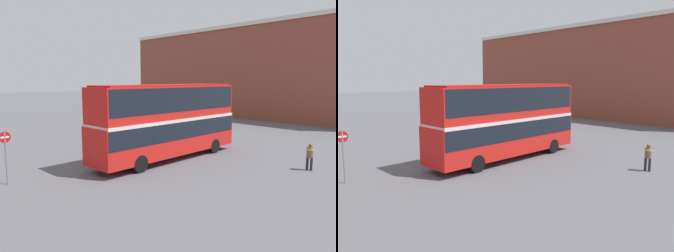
{
  "view_description": "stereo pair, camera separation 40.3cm",
  "coord_description": "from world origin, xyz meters",
  "views": [
    {
      "loc": [
        -13.27,
        -16.32,
        5.27
      ],
      "look_at": [
        1.02,
        -0.58,
        2.22
      ],
      "focal_mm": 35.0,
      "sensor_mm": 36.0,
      "label": 1
    },
    {
      "loc": [
        -12.97,
        -16.59,
        5.27
      ],
      "look_at": [
        1.02,
        -0.58,
        2.22
      ],
      "focal_mm": 35.0,
      "sensor_mm": 36.0,
      "label": 2
    }
  ],
  "objects": [
    {
      "name": "parked_car_kerb_near",
      "position": [
        10.57,
        7.63,
        0.83
      ],
      "size": [
        4.9,
        2.57,
        1.66
      ],
      "rotation": [
        0.0,
        0.0,
        2.96
      ],
      "color": "silver",
      "rests_on": "ground_plane"
    },
    {
      "name": "no_entry_sign",
      "position": [
        -8.55,
        0.92,
        1.77
      ],
      "size": [
        0.57,
        0.08,
        2.7
      ],
      "color": "gray",
      "rests_on": "ground_plane"
    },
    {
      "name": "building_row_right",
      "position": [
        28.87,
        12.08,
        6.32
      ],
      "size": [
        10.88,
        39.57,
        12.61
      ],
      "color": "brown",
      "rests_on": "ground_plane"
    },
    {
      "name": "pedestrian_foreground",
      "position": [
        5.26,
        -8.14,
        0.97
      ],
      "size": [
        0.41,
        0.41,
        1.58
      ],
      "rotation": [
        0.0,
        0.0,
        3.19
      ],
      "color": "#232328",
      "rests_on": "ground_plane"
    },
    {
      "name": "double_decker_bus",
      "position": [
        1.02,
        -0.58,
        2.81
      ],
      "size": [
        11.46,
        3.15,
        4.92
      ],
      "rotation": [
        0.0,
        0.0,
        0.06
      ],
      "color": "red",
      "rests_on": "ground_plane"
    },
    {
      "name": "ground_plane",
      "position": [
        0.0,
        0.0,
        0.0
      ],
      "size": [
        240.0,
        240.0,
        0.0
      ],
      "primitive_type": "plane",
      "color": "#5B5B60"
    }
  ]
}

